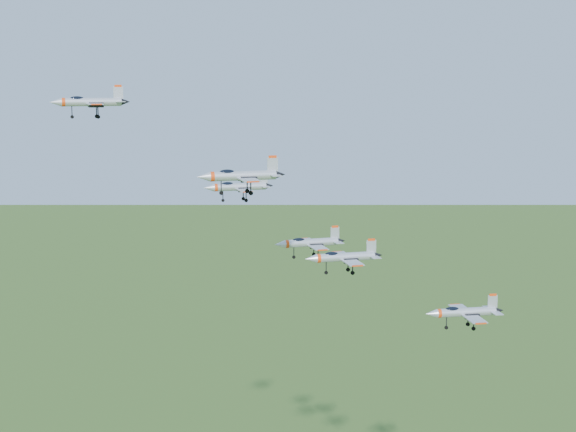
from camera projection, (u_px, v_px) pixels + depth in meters
name	position (u px, v px, depth m)	size (l,w,h in m)	color
jet_lead	(89.00, 102.00, 116.56)	(11.58, 9.57, 3.10)	silver
jet_left_high	(238.00, 187.00, 122.68)	(10.98, 9.14, 2.93)	silver
jet_right_high	(240.00, 175.00, 102.31)	(11.67, 9.72, 3.12)	silver
jet_left_low	(309.00, 243.00, 132.36)	(12.36, 10.27, 3.30)	silver
jet_right_low	(343.00, 257.00, 116.99)	(11.92, 9.97, 3.19)	silver
jet_trail	(464.00, 312.00, 132.46)	(13.56, 11.45, 3.66)	silver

